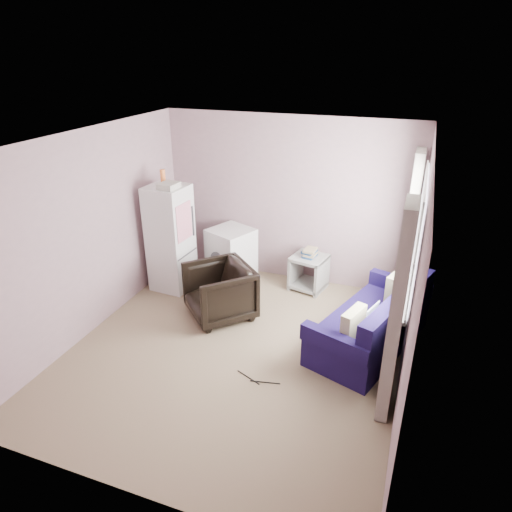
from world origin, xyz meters
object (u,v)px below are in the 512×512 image
(washing_machine, at_px, (231,254))
(sofa, at_px, (374,325))
(side_table, at_px, (309,270))
(fridge, at_px, (171,238))
(armchair, at_px, (220,289))

(washing_machine, xyz_separation_m, sofa, (2.30, -1.05, -0.14))
(washing_machine, distance_m, sofa, 2.53)
(washing_machine, height_order, side_table, washing_machine)
(fridge, height_order, washing_machine, fridge)
(armchair, distance_m, washing_machine, 1.10)
(washing_machine, bearing_deg, fridge, -121.53)
(armchair, distance_m, fridge, 1.21)
(armchair, bearing_deg, side_table, 95.71)
(armchair, distance_m, side_table, 1.50)
(sofa, bearing_deg, washing_machine, 174.55)
(armchair, xyz_separation_m, washing_machine, (-0.28, 1.06, 0.02))
(armchair, xyz_separation_m, side_table, (0.93, 1.18, -0.10))
(fridge, xyz_separation_m, washing_machine, (0.73, 0.52, -0.37))
(side_table, relative_size, sofa, 0.33)
(fridge, relative_size, washing_machine, 2.16)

